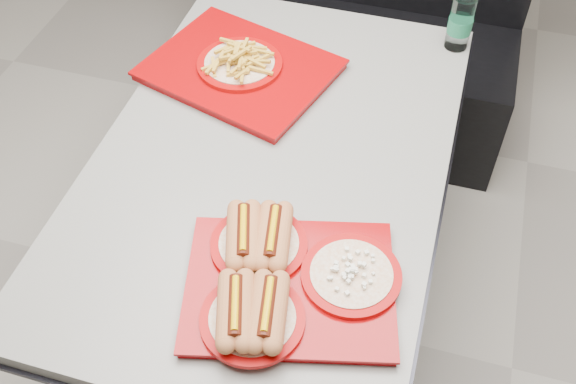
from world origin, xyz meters
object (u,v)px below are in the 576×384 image
(water_bottle, at_px, (461,18))
(tray_far, at_px, (240,66))
(tray_near, at_px, (281,279))
(booth_bench, at_px, (352,30))
(diner_table, at_px, (272,198))

(water_bottle, bearing_deg, tray_far, -152.25)
(tray_near, distance_m, tray_far, 0.76)
(tray_far, xyz_separation_m, water_bottle, (0.59, 0.31, 0.07))
(tray_near, bearing_deg, booth_bench, 95.50)
(tray_far, bearing_deg, water_bottle, 27.75)
(diner_table, xyz_separation_m, tray_near, (0.14, -0.38, 0.20))
(tray_near, xyz_separation_m, water_bottle, (0.26, 0.99, 0.06))
(booth_bench, relative_size, water_bottle, 5.86)
(water_bottle, bearing_deg, diner_table, -123.55)
(tray_near, relative_size, water_bottle, 2.29)
(diner_table, height_order, booth_bench, booth_bench)
(tray_near, height_order, water_bottle, water_bottle)
(diner_table, xyz_separation_m, booth_bench, (0.00, 1.09, -0.18))
(booth_bench, bearing_deg, diner_table, -90.00)
(diner_table, relative_size, tray_far, 2.36)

